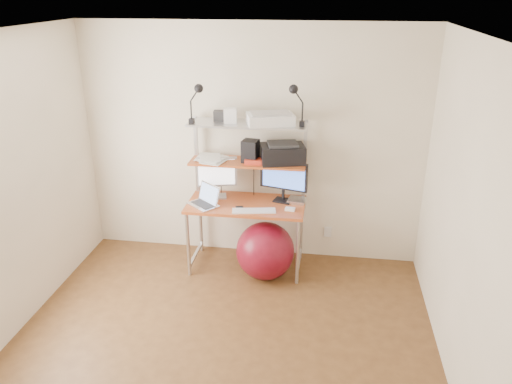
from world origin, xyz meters
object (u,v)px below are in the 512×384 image
printer (283,153)px  laptop (206,201)px  exercise_ball (265,251)px  monitor_silver (217,174)px  monitor_black (284,178)px

printer → laptop: bearing=-176.1°
printer → exercise_ball: 1.01m
laptop → printer: bearing=58.2°
laptop → monitor_silver: bearing=113.1°
monitor_silver → laptop: size_ratio=1.20×
printer → monitor_silver: bearing=167.2°
laptop → printer: 0.91m
monitor_silver → exercise_ball: (0.55, -0.31, -0.69)m
monitor_silver → monitor_black: size_ratio=0.92×
monitor_black → laptop: 0.82m
exercise_ball → monitor_silver: bearing=150.7°
monitor_silver → printer: size_ratio=0.95×
monitor_silver → printer: bearing=-12.0°
monitor_black → printer: 0.26m
monitor_silver → laptop: monitor_silver is taller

